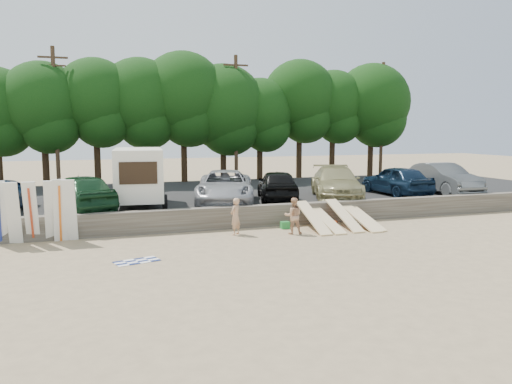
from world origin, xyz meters
TOP-DOWN VIEW (x-y plane):
  - ground at (0.00, 0.00)m, footprint 120.00×120.00m
  - seawall at (0.00, 3.00)m, footprint 44.00×0.50m
  - parking_lot at (0.00, 10.50)m, footprint 44.00×14.50m
  - treeline at (0.32, 17.42)m, footprint 33.03×6.67m
  - utility_poles at (2.00, 16.00)m, footprint 25.80×0.26m
  - box_trailer at (-5.79, 6.43)m, footprint 2.90×4.67m
  - car_1 at (-8.51, 5.68)m, footprint 3.60×5.58m
  - car_2 at (-1.50, 6.05)m, footprint 4.39×6.62m
  - car_3 at (1.50, 6.34)m, footprint 3.13×5.17m
  - car_4 at (4.80, 5.92)m, footprint 4.34×6.44m
  - car_5 at (8.85, 6.16)m, footprint 2.12×5.05m
  - car_6 at (11.90, 5.96)m, footprint 2.08×5.47m
  - surfboard_upright_1 at (-10.93, 2.41)m, footprint 0.52×0.81m
  - surfboard_upright_2 at (-10.31, 2.49)m, footprint 0.52×0.85m
  - surfboard_upright_3 at (-9.57, 2.47)m, footprint 0.56×0.81m
  - surfboard_upright_4 at (-9.25, 2.42)m, footprint 0.56×0.63m
  - surfboard_upright_5 at (-8.88, 2.41)m, footprint 0.55×0.73m
  - surfboard_low_0 at (1.36, 1.49)m, footprint 0.56×2.83m
  - surfboard_low_1 at (2.03, 1.50)m, footprint 0.56×2.92m
  - surfboard_low_2 at (2.96, 1.55)m, footprint 0.56×2.83m
  - surfboard_low_3 at (3.73, 1.38)m, footprint 0.56×2.92m
  - surfboard_low_4 at (4.00, 1.47)m, footprint 0.56×2.93m
  - beachgoer_a at (-2.24, 1.56)m, footprint 0.69×0.67m
  - beachgoer_b at (0.18, 0.95)m, footprint 0.90×0.78m
  - cooler at (0.27, 2.13)m, footprint 0.39×0.32m
  - gear_bag at (2.67, 2.07)m, footprint 0.33×0.29m
  - beach_towel at (-6.65, -1.56)m, footprint 1.84×1.84m

SIDE VIEW (x-z plane):
  - ground at x=0.00m, z-range 0.00..0.00m
  - beach_towel at x=-6.65m, z-range 0.01..0.01m
  - gear_bag at x=2.67m, z-range 0.00..0.22m
  - cooler at x=0.27m, z-range 0.00..0.32m
  - parking_lot at x=0.00m, z-range 0.00..0.70m
  - surfboard_low_4 at x=4.00m, z-range 0.00..0.80m
  - surfboard_low_3 at x=3.73m, z-range 0.00..0.83m
  - surfboard_low_1 at x=2.03m, z-range 0.00..0.84m
  - seawall at x=0.00m, z-range 0.00..1.00m
  - surfboard_low_0 at x=1.36m, z-range 0.00..1.12m
  - surfboard_low_2 at x=2.96m, z-range 0.00..1.13m
  - beachgoer_b at x=0.18m, z-range 0.00..1.58m
  - beachgoer_a at x=-2.24m, z-range 0.00..1.59m
  - surfboard_upright_2 at x=-10.31m, z-range 0.00..2.50m
  - surfboard_upright_1 at x=-10.93m, z-range 0.00..2.51m
  - surfboard_upright_3 at x=-9.57m, z-range 0.00..2.52m
  - surfboard_upright_5 at x=-8.88m, z-range 0.00..2.54m
  - surfboard_upright_4 at x=-9.25m, z-range 0.00..2.56m
  - car_3 at x=1.50m, z-range 0.70..2.34m
  - car_2 at x=-1.50m, z-range 0.70..2.39m
  - car_5 at x=8.85m, z-range 0.70..2.41m
  - car_4 at x=4.80m, z-range 0.70..2.43m
  - car_1 at x=-8.51m, z-range 0.70..2.47m
  - car_6 at x=11.90m, z-range 0.70..2.48m
  - box_trailer at x=-5.79m, z-range 0.87..3.72m
  - utility_poles at x=2.00m, z-range 0.93..9.93m
  - treeline at x=0.32m, z-range 1.81..11.14m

